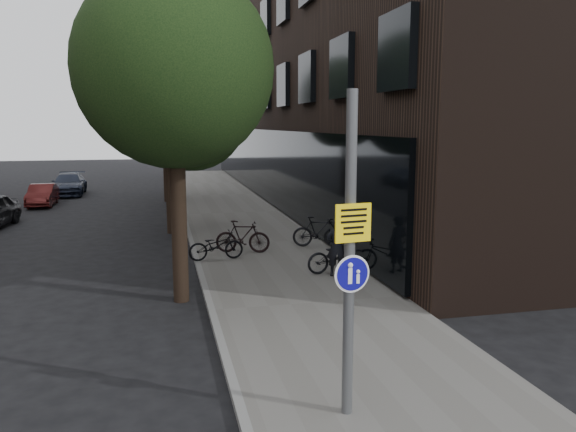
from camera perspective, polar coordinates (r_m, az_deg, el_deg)
name	(u,v)px	position (r m, az deg, el deg)	size (l,w,h in m)	color
ground	(351,371)	(9.81, 6.37, -15.43)	(120.00, 120.00, 0.00)	black
sidewalk	(260,244)	(19.10, -2.88, -2.87)	(4.50, 60.00, 0.12)	#5E5C57
curb_edge	(193,247)	(18.85, -9.63, -3.14)	(0.15, 60.00, 0.13)	slate
building_right_dark_brick	(367,34)	(32.86, 8.05, 17.84)	(12.00, 40.00, 18.00)	black
street_tree_near	(177,78)	(13.07, -11.16, 13.60)	(4.40, 4.40, 7.50)	black
street_tree_mid	(169,96)	(21.55, -11.96, 11.85)	(5.00, 5.00, 7.80)	black
street_tree_far	(166,104)	(30.54, -12.32, 11.04)	(5.00, 5.00, 7.80)	black
signpost	(349,256)	(7.54, 6.27, -4.11)	(0.51, 0.15, 4.42)	#595B5E
pedestrian	(337,247)	(14.82, 4.99, -3.16)	(0.57, 0.37, 1.56)	black
parked_bike_facade_near	(338,256)	(15.25, 5.09, -4.02)	(0.62, 1.76, 0.93)	black
parked_bike_facade_far	(318,232)	(18.36, 3.08, -1.58)	(0.47, 1.67, 1.00)	black
parked_bike_curb_near	(216,246)	(16.71, -7.33, -3.00)	(0.57, 1.62, 0.85)	black
parked_bike_curb_far	(243,237)	(17.54, -4.63, -2.10)	(0.48, 1.69, 1.02)	black
parked_car_mid	(42,195)	(30.92, -23.69, 1.96)	(1.15, 3.30, 1.09)	#541918
parked_car_far	(69,184)	(35.17, -21.37, 3.04)	(1.75, 4.30, 1.25)	#1D2334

